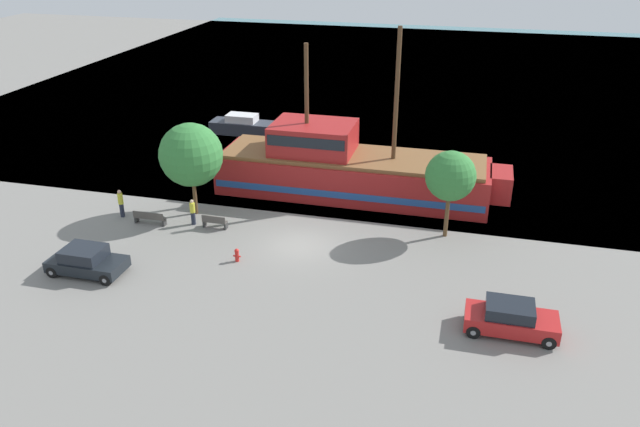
# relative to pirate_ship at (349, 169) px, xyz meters

# --- Properties ---
(ground_plane) EXTENTS (160.00, 160.00, 0.00)m
(ground_plane) POSITION_rel_pirate_ship_xyz_m (-1.12, -8.13, -1.74)
(ground_plane) COLOR gray
(water_surface) EXTENTS (80.00, 80.00, 0.00)m
(water_surface) POSITION_rel_pirate_ship_xyz_m (-1.12, 35.87, -1.74)
(water_surface) COLOR teal
(water_surface) RESTS_ON ground
(pirate_ship) EXTENTS (19.30, 5.10, 11.18)m
(pirate_ship) POSITION_rel_pirate_ship_xyz_m (0.00, 0.00, 0.00)
(pirate_ship) COLOR #A31E1E
(pirate_ship) RESTS_ON water_surface
(moored_boat_dockside) EXTENTS (6.45, 1.96, 1.69)m
(moored_boat_dockside) POSITION_rel_pirate_ship_xyz_m (-11.26, 10.56, -1.07)
(moored_boat_dockside) COLOR #2D333D
(moored_boat_dockside) RESTS_ON water_surface
(parked_car_curb_front) EXTENTS (4.09, 1.87, 1.51)m
(parked_car_curb_front) POSITION_rel_pirate_ship_xyz_m (10.34, -13.74, -1.00)
(parked_car_curb_front) COLOR #B21E1E
(parked_car_curb_front) RESTS_ON ground_plane
(parked_car_curb_mid) EXTENTS (3.99, 1.98, 1.46)m
(parked_car_curb_mid) POSITION_rel_pirate_ship_xyz_m (-11.14, -13.80, -1.03)
(parked_car_curb_mid) COLOR black
(parked_car_curb_mid) RESTS_ON ground_plane
(fire_hydrant) EXTENTS (0.42, 0.25, 0.76)m
(fire_hydrant) POSITION_rel_pirate_ship_xyz_m (-3.94, -10.70, -1.33)
(fire_hydrant) COLOR red
(fire_hydrant) RESTS_ON ground_plane
(bench_promenade_east) EXTENTS (1.50, 0.45, 0.85)m
(bench_promenade_east) POSITION_rel_pirate_ship_xyz_m (-6.72, -7.25, -1.31)
(bench_promenade_east) COLOR #4C4742
(bench_promenade_east) RESTS_ON ground_plane
(bench_promenade_west) EXTENTS (1.99, 0.45, 0.85)m
(bench_promenade_west) POSITION_rel_pirate_ship_xyz_m (-10.78, -7.75, -1.29)
(bench_promenade_west) COLOR #4C4742
(bench_promenade_west) RESTS_ON ground_plane
(pedestrian_walking_near) EXTENTS (0.32, 0.32, 1.81)m
(pedestrian_walking_near) POSITION_rel_pirate_ship_xyz_m (-12.98, -7.17, -0.81)
(pedestrian_walking_near) COLOR #232838
(pedestrian_walking_near) RESTS_ON ground_plane
(pedestrian_walking_far) EXTENTS (0.32, 0.32, 1.64)m
(pedestrian_walking_far) POSITION_rel_pirate_ship_xyz_m (-8.19, -7.06, -0.91)
(pedestrian_walking_far) COLOR #232838
(pedestrian_walking_far) RESTS_ON ground_plane
(tree_row_east) EXTENTS (3.90, 3.90, 5.89)m
(tree_row_east) POSITION_rel_pirate_ship_xyz_m (-8.70, -5.58, 2.19)
(tree_row_east) COLOR brown
(tree_row_east) RESTS_ON ground_plane
(tree_row_mideast) EXTENTS (2.88, 2.88, 5.25)m
(tree_row_mideast) POSITION_rel_pirate_ship_xyz_m (6.85, -4.82, 2.05)
(tree_row_mideast) COLOR brown
(tree_row_mideast) RESTS_ON ground_plane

